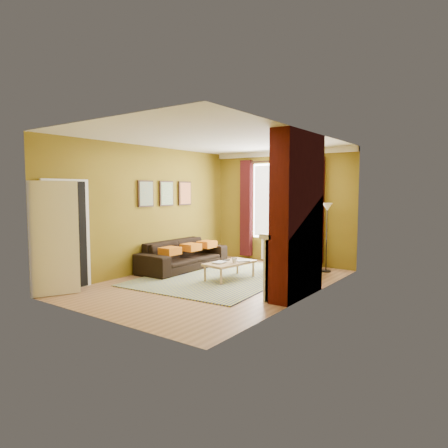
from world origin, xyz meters
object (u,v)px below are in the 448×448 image
(armchair, at_px, (292,258))
(floor_lamp, at_px, (327,218))
(sofa, at_px, (183,255))
(wicker_stool, at_px, (282,259))
(coffee_table, at_px, (230,264))

(armchair, relative_size, floor_lamp, 0.69)
(sofa, height_order, armchair, armchair)
(armchair, distance_m, wicker_stool, 0.69)
(sofa, bearing_deg, wicker_stool, -49.35)
(floor_lamp, bearing_deg, armchair, -131.64)
(wicker_stool, bearing_deg, coffee_table, -98.76)
(armchair, bearing_deg, sofa, -4.61)
(armchair, xyz_separation_m, floor_lamp, (0.55, 0.62, 0.87))
(wicker_stool, height_order, floor_lamp, floor_lamp)
(armchair, height_order, wicker_stool, armchair)
(wicker_stool, xyz_separation_m, floor_lamp, (1.03, 0.14, 1.01))
(armchair, bearing_deg, floor_lamp, -161.35)
(sofa, relative_size, armchair, 2.14)
(sofa, height_order, floor_lamp, floor_lamp)
(sofa, distance_m, armchair, 2.47)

